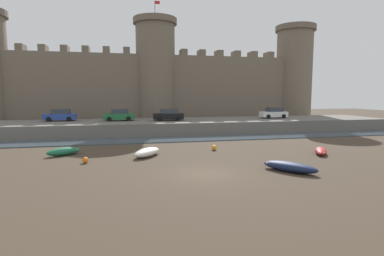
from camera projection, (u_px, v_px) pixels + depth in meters
The scene contains 14 objects.
ground_plane at pixel (206, 174), 19.97m from camera, with size 160.00×160.00×0.00m, color #423528.
water_channel at pixel (172, 139), 35.12m from camera, with size 80.00×4.50×0.10m, color #3D4C56.
quay_road at pixel (164, 126), 42.08m from camera, with size 65.83×10.00×1.68m, color #666059.
castle at pixel (156, 79), 52.83m from camera, with size 61.37×7.55×21.36m.
rowboat_foreground_right at pixel (147, 152), 25.63m from camera, with size 2.97×3.39×0.71m.
rowboat_foreground_left at pixel (290, 167), 20.52m from camera, with size 3.30×3.76×0.67m.
rowboat_midflat_centre at pixel (321, 151), 26.58m from camera, with size 2.42×3.03×0.57m.
rowboat_near_channel_left at pixel (64, 151), 26.00m from camera, with size 2.92×2.23×0.70m.
mooring_buoy_near_channel at pixel (214, 148), 28.50m from camera, with size 0.50×0.50×0.50m, color orange.
mooring_buoy_near_shore at pixel (85, 160), 23.09m from camera, with size 0.47×0.47×0.47m, color orange.
car_quay_west at pixel (119, 115), 41.22m from camera, with size 4.13×1.93×1.62m.
car_quay_centre_west at pixel (169, 115), 41.54m from camera, with size 4.13×1.93×1.62m.
car_quay_east at pixel (60, 115), 40.82m from camera, with size 4.13×1.93×1.62m.
car_quay_centre_east at pixel (274, 113), 45.87m from camera, with size 4.13×1.93×1.62m.
Camera 1 is at (-5.08, -18.86, 5.26)m, focal length 28.00 mm.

